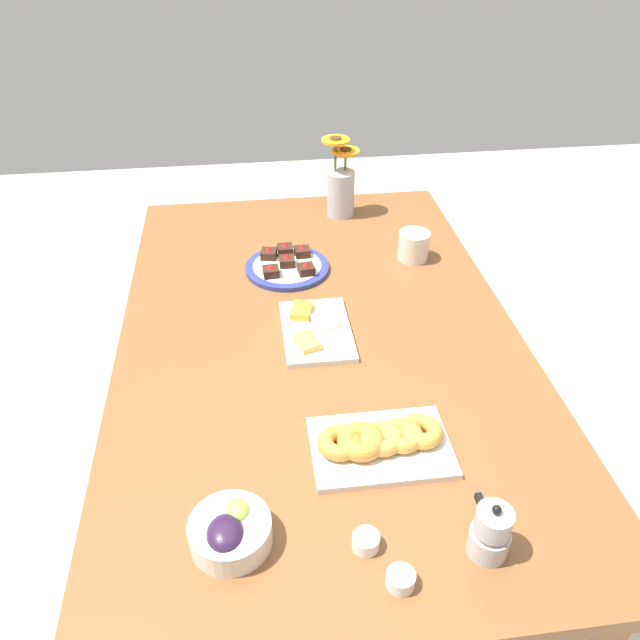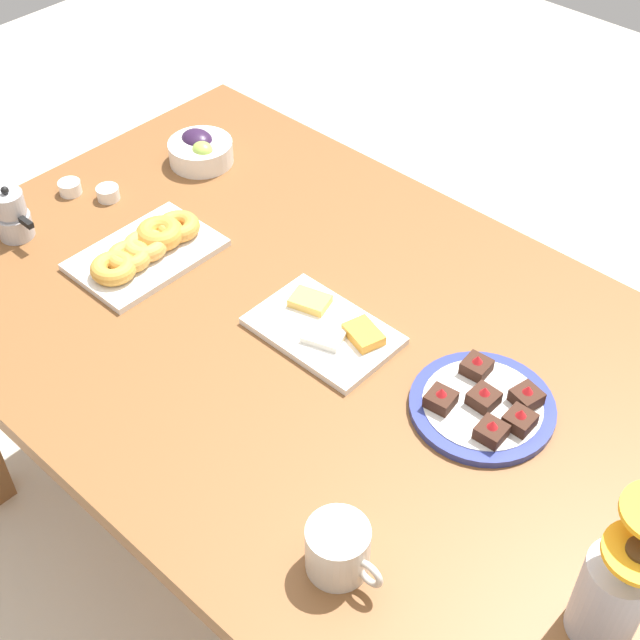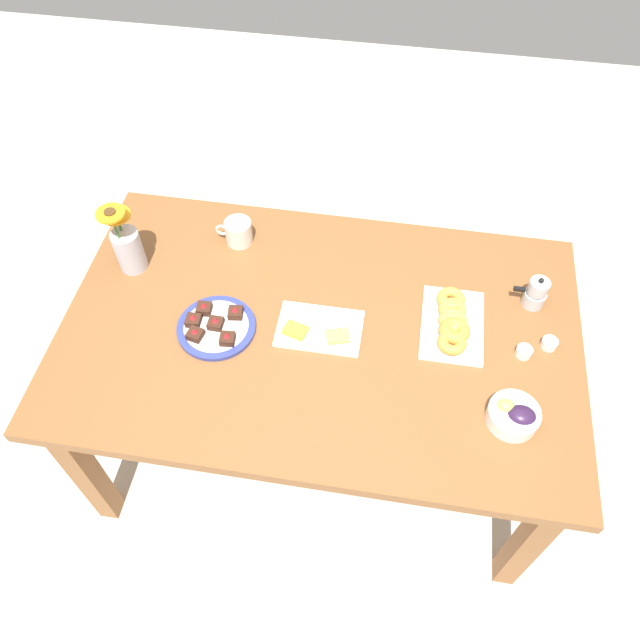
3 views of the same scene
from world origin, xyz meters
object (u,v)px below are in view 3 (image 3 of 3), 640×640
(dining_table, at_px, (320,343))
(grape_bowl, at_px, (514,415))
(jam_cup_berry, at_px, (524,352))
(flower_vase, at_px, (128,247))
(moka_pot, at_px, (536,293))
(croissant_platter, at_px, (452,322))
(dessert_plate, at_px, (216,327))
(cheese_platter, at_px, (319,329))
(jam_cup_honey, at_px, (549,343))
(coffee_mug, at_px, (238,232))

(dining_table, bearing_deg, grape_bowl, 158.30)
(jam_cup_berry, distance_m, flower_vase, 1.28)
(jam_cup_berry, distance_m, moka_pot, 0.21)
(dining_table, distance_m, croissant_platter, 0.42)
(flower_vase, xyz_separation_m, moka_pot, (-1.30, -0.05, -0.04))
(croissant_platter, relative_size, flower_vase, 1.09)
(jam_cup_berry, distance_m, dessert_plate, 0.93)
(cheese_platter, height_order, flower_vase, flower_vase)
(flower_vase, bearing_deg, dining_table, 166.80)
(grape_bowl, height_order, croissant_platter, grape_bowl)
(jam_cup_berry, xyz_separation_m, moka_pot, (-0.03, -0.21, 0.03))
(dining_table, distance_m, jam_cup_honey, 0.70)
(cheese_platter, relative_size, moka_pot, 2.18)
(jam_cup_honey, relative_size, dessert_plate, 0.20)
(croissant_platter, height_order, flower_vase, flower_vase)
(coffee_mug, bearing_deg, dessert_plate, 92.74)
(croissant_platter, bearing_deg, flower_vase, -4.56)
(croissant_platter, bearing_deg, dining_table, 9.80)
(dining_table, relative_size, croissant_platter, 5.56)
(coffee_mug, xyz_separation_m, moka_pot, (-0.98, 0.12, 0.01))
(grape_bowl, bearing_deg, jam_cup_berry, -99.57)
(coffee_mug, xyz_separation_m, grape_bowl, (-0.91, 0.55, -0.01))
(jam_cup_honey, bearing_deg, moka_pot, -75.15)
(dessert_plate, bearing_deg, jam_cup_berry, -176.71)
(cheese_platter, height_order, croissant_platter, croissant_platter)
(jam_cup_berry, relative_size, dessert_plate, 0.20)
(flower_vase, bearing_deg, dessert_plate, 148.23)
(grape_bowl, height_order, moka_pot, moka_pot)
(dining_table, distance_m, flower_vase, 0.69)
(grape_bowl, relative_size, flower_vase, 0.55)
(cheese_platter, height_order, dessert_plate, dessert_plate)
(jam_cup_honey, bearing_deg, flower_vase, -4.69)
(coffee_mug, relative_size, croissant_platter, 0.44)
(grape_bowl, relative_size, jam_cup_berry, 2.99)
(flower_vase, bearing_deg, grape_bowl, 162.71)
(jam_cup_honey, bearing_deg, jam_cup_berry, 30.26)
(grape_bowl, distance_m, croissant_platter, 0.35)
(jam_cup_honey, distance_m, jam_cup_berry, 0.09)
(cheese_platter, height_order, jam_cup_berry, cheese_platter)
(cheese_platter, xyz_separation_m, jam_cup_honey, (-0.69, -0.05, 0.01))
(dining_table, bearing_deg, moka_pot, -162.56)
(coffee_mug, height_order, cheese_platter, coffee_mug)
(cheese_platter, bearing_deg, flower_vase, -14.24)
(dessert_plate, bearing_deg, croissant_platter, -170.14)
(coffee_mug, height_order, flower_vase, flower_vase)
(grape_bowl, relative_size, dessert_plate, 0.59)
(dining_table, xyz_separation_m, grape_bowl, (-0.58, 0.23, 0.12))
(dining_table, distance_m, dessert_plate, 0.34)
(croissant_platter, distance_m, jam_cup_honey, 0.29)
(grape_bowl, distance_m, cheese_platter, 0.62)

